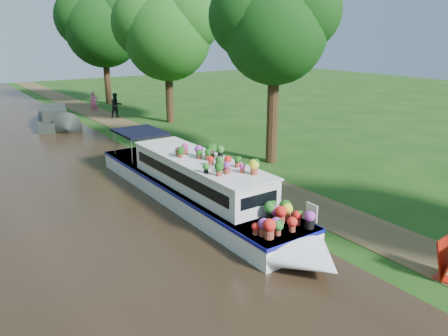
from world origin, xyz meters
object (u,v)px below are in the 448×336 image
plant_boat (200,185)px  second_boat (55,118)px  pedestrian_pink (94,103)px  pedestrian_dark (116,105)px

plant_boat → second_boat: 18.44m
pedestrian_pink → pedestrian_dark: pedestrian_dark is taller
second_boat → pedestrian_pink: bearing=49.5°
second_boat → pedestrian_dark: pedestrian_dark is taller
second_boat → pedestrian_pink: (3.76, 2.78, 0.37)m
plant_boat → pedestrian_pink: bearing=81.2°
pedestrian_dark → second_boat: bearing=-176.1°
pedestrian_pink → second_boat: bearing=-140.8°
plant_boat → second_boat: (-0.50, 18.43, -0.31)m
plant_boat → pedestrian_pink: size_ratio=7.69×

